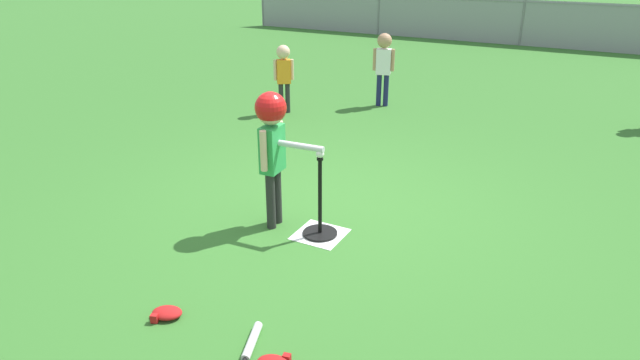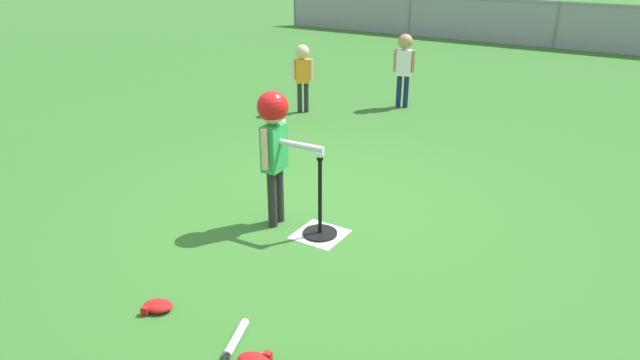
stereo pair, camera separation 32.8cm
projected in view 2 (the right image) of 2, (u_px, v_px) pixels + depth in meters
ground_plane at (334, 208)px, 5.64m from camera, size 60.00×60.00×0.00m
home_plate at (320, 234)px, 5.13m from camera, size 0.44×0.44×0.01m
batting_tee at (320, 222)px, 5.09m from camera, size 0.32×0.32×0.76m
baseball_on_tee at (320, 154)px, 4.82m from camera, size 0.07×0.07×0.07m
batter_child at (274, 132)px, 4.98m from camera, size 0.65×0.37×1.30m
fielder_deep_left at (404, 61)px, 8.81m from camera, size 0.34×0.23×1.18m
fielder_deep_right at (303, 69)px, 8.57m from camera, size 0.26×0.23×1.06m
spare_bat_silver at (233, 345)px, 3.68m from camera, size 0.29×0.69×0.06m
glove_tossed_aside at (158, 306)px, 4.07m from camera, size 0.26×0.23×0.07m
outfield_fence at (557, 23)px, 13.93m from camera, size 16.06×0.06×1.15m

